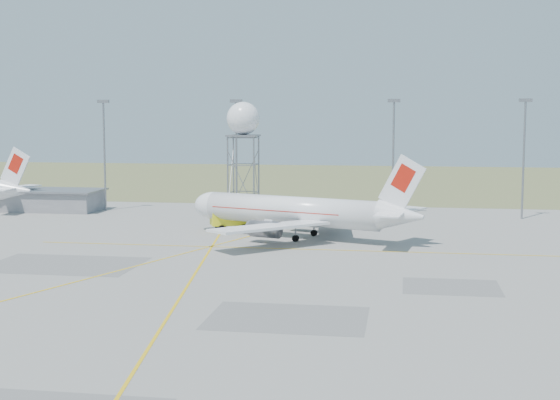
# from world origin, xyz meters

# --- Properties ---
(ground) EXTENTS (400.00, 400.00, 0.00)m
(ground) POSITION_xyz_m (0.00, 0.00, 0.00)
(ground) COLOR gray
(ground) RESTS_ON ground
(grass_strip) EXTENTS (400.00, 120.00, 0.03)m
(grass_strip) POSITION_xyz_m (0.00, 140.00, 0.01)
(grass_strip) COLOR #566537
(grass_strip) RESTS_ON ground
(building_grey) EXTENTS (19.00, 10.00, 3.90)m
(building_grey) POSITION_xyz_m (-45.00, 64.00, 1.97)
(building_grey) COLOR gray
(building_grey) RESTS_ON ground
(mast_a) EXTENTS (2.20, 0.50, 20.50)m
(mast_a) POSITION_xyz_m (-35.00, 66.00, 12.07)
(mast_a) COLOR gray
(mast_a) RESTS_ON ground
(mast_b) EXTENTS (2.20, 0.50, 20.50)m
(mast_b) POSITION_xyz_m (-10.00, 66.00, 12.07)
(mast_b) COLOR gray
(mast_b) RESTS_ON ground
(mast_c) EXTENTS (2.20, 0.50, 20.50)m
(mast_c) POSITION_xyz_m (18.00, 66.00, 12.07)
(mast_c) COLOR gray
(mast_c) RESTS_ON ground
(mast_d) EXTENTS (2.20, 0.50, 20.50)m
(mast_d) POSITION_xyz_m (40.00, 66.00, 12.07)
(mast_d) COLOR gray
(mast_d) RESTS_ON ground
(airliner_main) EXTENTS (35.89, 33.78, 12.55)m
(airliner_main) POSITION_xyz_m (4.61, 39.24, 3.85)
(airliner_main) COLOR white
(airliner_main) RESTS_ON ground
(radar_tower) EXTENTS (5.50, 5.50, 19.92)m
(radar_tower) POSITION_xyz_m (-6.75, 56.59, 11.17)
(radar_tower) COLOR gray
(radar_tower) RESTS_ON ground
(fire_truck) EXTENTS (10.10, 6.58, 3.84)m
(fire_truck) POSITION_xyz_m (-4.37, 45.31, 1.84)
(fire_truck) COLOR yellow
(fire_truck) RESTS_ON ground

